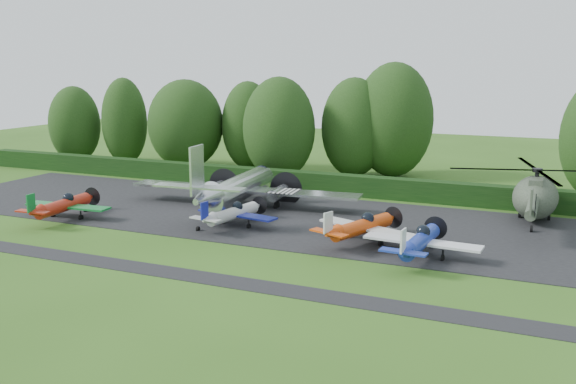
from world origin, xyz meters
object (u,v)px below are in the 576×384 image
at_px(light_plane_red, 64,205).
at_px(light_plane_white, 233,213).
at_px(light_plane_orange, 362,226).
at_px(helicopter, 536,194).
at_px(light_plane_blue, 420,241).
at_px(transport_plane, 237,188).

distance_m(light_plane_red, light_plane_white, 14.42).
relative_size(light_plane_red, light_plane_orange, 0.98).
xyz_separation_m(light_plane_red, helicopter, (35.65, 14.68, 1.15)).
bearing_deg(light_plane_red, light_plane_blue, 5.91).
distance_m(transport_plane, light_plane_orange, 14.52).
height_order(light_plane_red, light_plane_blue, light_plane_blue).
height_order(transport_plane, helicopter, transport_plane).
height_order(light_plane_red, light_plane_orange, light_plane_orange).
height_order(transport_plane, light_plane_blue, transport_plane).
distance_m(light_plane_red, light_plane_orange, 24.86).
distance_m(light_plane_white, light_plane_orange, 10.67).
distance_m(transport_plane, light_plane_red, 14.54).
bearing_deg(helicopter, transport_plane, -166.23).
xyz_separation_m(light_plane_white, light_plane_orange, (10.66, -0.31, 0.12)).
bearing_deg(helicopter, light_plane_white, -151.96).
relative_size(transport_plane, light_plane_orange, 2.63).
bearing_deg(light_plane_blue, helicopter, 61.84).
xyz_separation_m(light_plane_red, light_plane_blue, (29.32, 0.90, 0.04)).
bearing_deg(helicopter, light_plane_blue, -114.06).
xyz_separation_m(transport_plane, light_plane_white, (2.60, -5.57, -0.80)).
bearing_deg(light_plane_orange, light_plane_white, 158.35).
relative_size(light_plane_white, light_plane_orange, 0.90).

